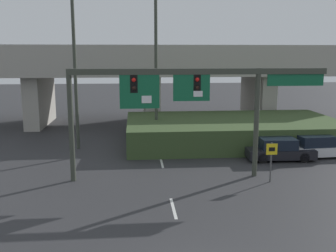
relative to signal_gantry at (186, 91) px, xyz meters
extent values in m
cube|color=silver|center=(-1.08, -4.32, -4.83)|extent=(0.14, 2.40, 0.01)
cube|color=silver|center=(-1.08, 3.15, -4.83)|extent=(0.14, 2.40, 0.01)
cube|color=silver|center=(-1.08, 10.62, -4.83)|extent=(0.14, 2.40, 0.01)
cube|color=silver|center=(-1.08, 18.09, -4.83)|extent=(0.14, 2.40, 0.01)
cylinder|color=#383D33|center=(-6.13, 0.02, -1.81)|extent=(0.28, 0.28, 6.05)
cylinder|color=#383D33|center=(3.97, 0.02, -1.81)|extent=(0.28, 0.28, 6.05)
cube|color=#383D33|center=(0.80, 0.02, 1.05)|extent=(13.86, 0.32, 0.32)
cube|color=black|center=(-2.77, 0.02, 0.42)|extent=(0.40, 0.28, 0.95)
sphere|color=red|center=(-2.77, -0.15, 0.63)|extent=(0.22, 0.22, 0.22)
sphere|color=black|center=(-2.77, -0.15, 0.20)|extent=(0.22, 0.22, 0.22)
cube|color=black|center=(0.60, 0.02, 0.42)|extent=(0.40, 0.28, 0.95)
sphere|color=red|center=(0.60, -0.15, 0.63)|extent=(0.22, 0.22, 0.22)
sphere|color=black|center=(0.60, -0.15, 0.20)|extent=(0.22, 0.22, 0.22)
cube|color=#115B38|center=(-2.47, -0.08, 0.00)|extent=(2.11, 0.08, 1.79)
cube|color=white|center=(-2.10, -0.13, -0.40)|extent=(0.53, 0.03, 0.39)
cube|color=#115B38|center=(0.31, -0.08, 0.19)|extent=(1.98, 0.08, 1.41)
cube|color=white|center=(0.65, -0.13, -0.13)|extent=(0.49, 0.03, 0.31)
cube|color=#115B38|center=(6.04, -0.04, 0.57)|extent=(3.16, 0.07, 0.64)
cylinder|color=#4C4C4C|center=(4.49, -1.12, -3.75)|extent=(0.08, 0.08, 2.18)
cube|color=yellow|center=(4.49, -1.17, -3.01)|extent=(0.60, 0.03, 0.60)
cube|color=black|center=(4.49, -1.18, -3.01)|extent=(0.33, 0.01, 0.21)
cylinder|color=#383D33|center=(-6.88, 7.45, 1.18)|extent=(0.24, 0.24, 12.03)
cylinder|color=#383D33|center=(-1.09, 8.75, 1.58)|extent=(0.24, 0.24, 12.83)
cube|color=#A39E93|center=(-1.08, 17.77, 0.88)|extent=(37.91, 9.34, 1.86)
cube|color=#A39E93|center=(-1.08, 13.30, 2.26)|extent=(37.91, 0.40, 0.90)
cube|color=#A39E93|center=(-11.82, 17.77, -2.44)|extent=(1.40, 7.47, 4.79)
cube|color=#A39E93|center=(-1.08, 17.77, -2.44)|extent=(1.40, 7.47, 4.79)
cube|color=#A39E93|center=(9.66, 17.77, -2.44)|extent=(1.40, 7.47, 4.79)
cube|color=#384C28|center=(4.79, 8.49, -3.92)|extent=(16.20, 9.12, 1.83)
cube|color=black|center=(6.65, 3.27, -4.38)|extent=(4.38, 1.99, 0.59)
cube|color=black|center=(6.47, 3.27, -3.75)|extent=(2.30, 1.73, 0.69)
cylinder|color=black|center=(8.01, 4.02, -4.52)|extent=(0.65, 0.24, 0.64)
cylinder|color=black|center=(7.95, 2.41, -4.52)|extent=(0.65, 0.24, 0.64)
cylinder|color=black|center=(5.34, 4.12, -4.52)|extent=(0.65, 0.24, 0.64)
cylinder|color=black|center=(5.28, 2.51, -4.52)|extent=(0.65, 0.24, 0.64)
cube|color=silver|center=(9.38, 3.82, -4.38)|extent=(4.54, 2.23, 0.60)
cube|color=black|center=(9.21, 3.80, -3.72)|extent=(2.42, 1.86, 0.70)
cylinder|color=black|center=(10.67, 4.75, -4.52)|extent=(0.66, 0.28, 0.64)
cylinder|color=black|center=(7.96, 4.51, -4.52)|extent=(0.66, 0.28, 0.64)
cylinder|color=black|center=(8.10, 2.89, -4.52)|extent=(0.66, 0.28, 0.64)
camera|label=1|loc=(-2.76, -20.88, 2.02)|focal=42.00mm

